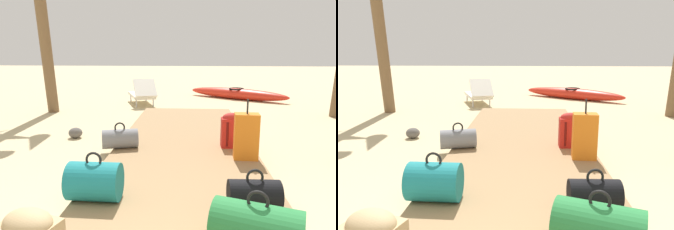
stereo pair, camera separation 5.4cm
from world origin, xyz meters
TOP-DOWN VIEW (x-y plane):
  - ground_plane at (0.00, 2.87)m, footprint 60.00×60.00m
  - boardwalk at (0.00, 3.59)m, footprint 2.15×7.19m
  - duffel_bag_teal at (-0.85, 1.92)m, footprint 0.52×0.40m
  - suitcase_orange at (0.86, 3.30)m, footprint 0.34×0.24m
  - backpack_red at (0.74, 3.84)m, footprint 0.34×0.23m
  - duffel_bag_grey at (-0.98, 3.66)m, footprint 0.60×0.42m
  - duffel_bag_black at (0.70, 1.85)m, footprint 0.49×0.30m
  - duffel_bag_green at (0.59, 1.19)m, footprint 0.74×0.56m
  - lounge_chair at (-1.33, 8.20)m, footprint 1.07×1.67m
  - kayak at (1.58, 9.52)m, footprint 3.16×2.34m
  - rock_left_far at (-1.98, 4.47)m, footprint 0.31×0.31m

SIDE VIEW (x-z plane):
  - ground_plane at x=0.00m, z-range 0.00..0.00m
  - boardwalk at x=0.00m, z-range 0.00..0.08m
  - rock_left_far at x=-1.98m, z-range 0.00..0.19m
  - kayak at x=1.58m, z-range 0.00..0.36m
  - duffel_bag_black at x=0.70m, z-range 0.03..0.42m
  - duffel_bag_grey at x=-0.98m, z-range 0.03..0.43m
  - duffel_bag_green at x=0.59m, z-range 0.03..0.50m
  - duffel_bag_teal at x=-0.85m, z-range 0.03..0.53m
  - lounge_chair at x=-1.33m, z-range -0.06..0.72m
  - backpack_red at x=0.74m, z-range 0.09..0.63m
  - suitcase_orange at x=0.86m, z-range -0.02..0.82m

